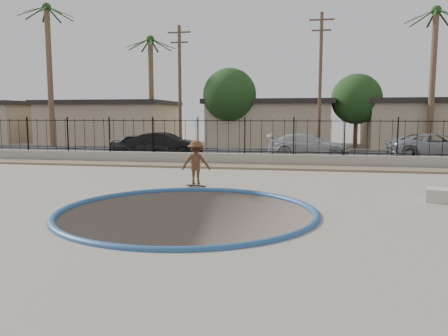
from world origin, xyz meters
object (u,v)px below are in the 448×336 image
car_b (165,145)px  skateboard (196,186)px  skater (196,165)px  car_d (437,146)px  car_a (144,145)px  car_c (308,145)px

car_b → skateboard: bearing=-157.8°
skater → skateboard: 0.74m
skateboard → car_d: bearing=62.5°
skater → car_a: (-5.95, 10.40, -0.06)m
car_c → skateboard: bearing=160.8°
skater → car_d: 16.55m
skater → car_a: bearing=-67.1°
car_b → car_d: 16.11m
skater → car_d: size_ratio=0.29×
skater → car_c: size_ratio=0.32×
skater → car_c: (4.04, 12.00, -0.04)m
car_b → car_d: size_ratio=0.83×
car_d → skater: bearing=130.7°
car_a → car_c: bearing=-77.8°
skater → car_b: skater is taller
skateboard → car_d: (11.40, 12.00, 0.74)m
skater → car_b: bearing=-73.0°
skateboard → car_b: bearing=129.9°
car_b → car_c: bearing=-81.8°
car_d → skateboard: bearing=130.7°
skater → skateboard: size_ratio=2.00×
car_a → car_c: (9.99, 1.60, 0.02)m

